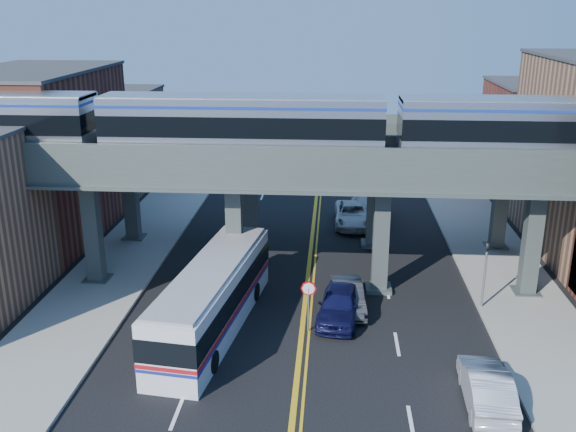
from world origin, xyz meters
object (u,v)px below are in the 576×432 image
(transit_train, at_px, (242,124))
(car_lane_d, at_px, (369,207))
(traffic_signal, at_px, (485,268))
(car_lane_b, at_px, (348,296))
(car_lane_c, at_px, (353,214))
(transit_bus, at_px, (213,298))
(car_lane_a, at_px, (339,304))
(stop_sign, at_px, (309,298))
(car_parked_curb, at_px, (487,387))

(transit_train, xyz_separation_m, car_lane_d, (7.48, 12.60, -8.27))
(traffic_signal, height_order, car_lane_b, traffic_signal)
(transit_train, height_order, car_lane_c, transit_train)
(transit_bus, height_order, car_lane_a, transit_bus)
(stop_sign, height_order, car_lane_b, stop_sign)
(transit_bus, distance_m, car_parked_curb, 13.14)
(car_lane_b, xyz_separation_m, car_parked_curb, (5.31, -8.08, 0.07))
(car_lane_c, bearing_deg, car_lane_a, -94.45)
(traffic_signal, bearing_deg, transit_bus, -167.41)
(stop_sign, distance_m, car_parked_curb, 9.19)
(stop_sign, bearing_deg, car_lane_a, 42.30)
(car_parked_curb, bearing_deg, car_lane_a, -48.21)
(transit_bus, bearing_deg, stop_sign, -82.08)
(transit_train, bearing_deg, stop_sign, -53.28)
(transit_train, xyz_separation_m, traffic_signal, (12.63, -2.00, -6.90))
(transit_bus, xyz_separation_m, car_parked_curb, (11.90, -5.53, -0.81))
(transit_bus, bearing_deg, traffic_signal, -69.80)
(transit_bus, distance_m, car_lane_c, 17.80)
(stop_sign, distance_m, transit_bus, 4.65)
(car_lane_b, bearing_deg, transit_train, 150.89)
(stop_sign, bearing_deg, transit_train, 126.72)
(car_lane_c, distance_m, car_parked_curb, 22.31)
(stop_sign, bearing_deg, car_lane_d, 77.97)
(transit_bus, bearing_deg, car_parked_curb, -107.31)
(stop_sign, xyz_separation_m, car_parked_curb, (7.25, -5.55, -0.97))
(transit_train, xyz_separation_m, car_parked_curb, (10.98, -10.55, -8.41))
(car_lane_a, xyz_separation_m, car_parked_curb, (5.75, -6.92, -0.05))
(traffic_signal, bearing_deg, car_lane_c, 115.71)
(transit_train, xyz_separation_m, stop_sign, (3.73, -5.00, -7.44))
(stop_sign, height_order, car_parked_curb, stop_sign)
(traffic_signal, xyz_separation_m, car_lane_c, (-6.38, 13.25, -1.53))
(transit_train, bearing_deg, car_lane_c, 60.95)
(transit_bus, xyz_separation_m, car_lane_b, (6.59, 2.55, -0.89))
(transit_train, height_order, transit_bus, transit_train)
(car_lane_c, relative_size, car_lane_d, 0.87)
(car_parked_curb, bearing_deg, car_lane_c, -75.71)
(traffic_signal, xyz_separation_m, car_lane_d, (-5.15, 14.60, -1.37))
(transit_train, bearing_deg, traffic_signal, -9.00)
(transit_bus, xyz_separation_m, car_lane_d, (8.39, 17.62, -0.67))
(car_lane_d, height_order, car_parked_curb, car_lane_d)
(transit_train, xyz_separation_m, car_lane_a, (5.23, -3.64, -8.36))
(car_lane_b, height_order, car_lane_c, car_lane_c)
(car_parked_curb, bearing_deg, transit_train, -41.82)
(car_lane_b, bearing_deg, traffic_signal, -1.70)
(car_lane_b, distance_m, car_parked_curb, 9.67)
(stop_sign, xyz_separation_m, transit_bus, (-4.64, -0.02, -0.16))
(car_lane_d, bearing_deg, car_lane_b, -96.55)
(transit_bus, distance_m, car_lane_d, 19.53)
(car_lane_b, height_order, car_lane_d, car_lane_d)
(traffic_signal, distance_m, car_lane_a, 7.72)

